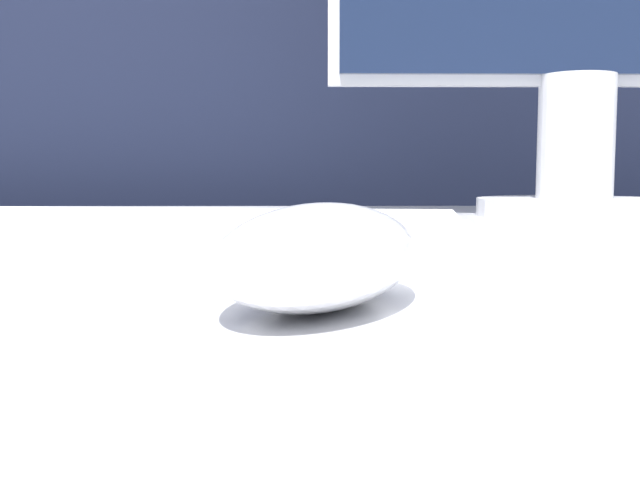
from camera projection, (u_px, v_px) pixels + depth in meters
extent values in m
cube|color=black|center=(299.00, 186.00, 1.19)|extent=(5.00, 0.03, 1.48)
ellipsoid|color=white|center=(322.00, 255.00, 0.29)|extent=(0.11, 0.15, 0.04)
cube|color=silver|center=(166.00, 235.00, 0.51)|extent=(0.43, 0.17, 0.02)
cube|color=silver|center=(166.00, 217.00, 0.51)|extent=(0.40, 0.15, 0.01)
cylinder|color=silver|center=(573.00, 207.00, 0.83)|extent=(0.21, 0.21, 0.02)
cylinder|color=silver|center=(576.00, 137.00, 0.82)|extent=(0.08, 0.08, 0.13)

